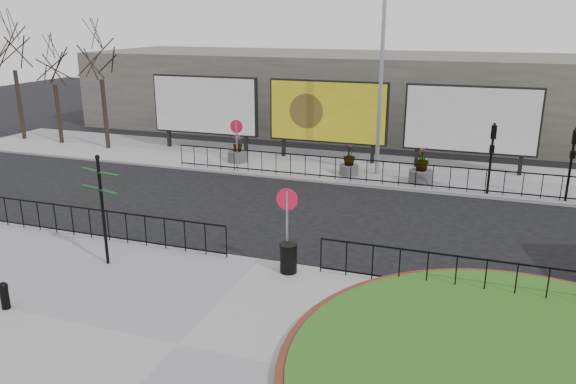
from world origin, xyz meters
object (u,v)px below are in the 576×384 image
at_px(fingerpost_sign, 102,199).
at_px(litter_bin, 288,258).
at_px(planter_b, 349,163).
at_px(bollard, 4,294).
at_px(planter_a, 238,153).
at_px(lamp_post, 381,73).
at_px(billboard_mid, 328,112).
at_px(planter_c, 421,169).

bearing_deg(fingerpost_sign, litter_bin, 32.04).
bearing_deg(planter_b, bollard, -108.85).
relative_size(fingerpost_sign, litter_bin, 3.83).
xyz_separation_m(bollard, planter_a, (-0.73, 15.99, 0.06)).
xyz_separation_m(lamp_post, litter_bin, (-0.39, -11.60, -4.26)).
distance_m(billboard_mid, fingerpost_sign, 15.05).
height_order(lamp_post, planter_b, lamp_post).
height_order(planter_a, planter_c, planter_c).
bearing_deg(lamp_post, bollard, -112.02).
distance_m(bollard, planter_a, 16.01).
relative_size(planter_a, planter_b, 0.97).
xyz_separation_m(fingerpost_sign, bollard, (-0.74, -3.17, -1.63)).
height_order(billboard_mid, lamp_post, lamp_post).
xyz_separation_m(lamp_post, planter_a, (-7.20, -0.00, -4.25)).
distance_m(planter_a, planter_c, 9.38).
height_order(litter_bin, planter_a, planter_a).
distance_m(billboard_mid, litter_bin, 13.97).
distance_m(lamp_post, planter_a, 8.36).
bearing_deg(litter_bin, planter_c, 76.75).
xyz_separation_m(billboard_mid, planter_a, (-4.19, -1.97, -2.02)).
relative_size(lamp_post, litter_bin, 10.54).
bearing_deg(billboard_mid, lamp_post, -33.25).
xyz_separation_m(fingerpost_sign, litter_bin, (5.34, 1.22, -1.58)).
distance_m(fingerpost_sign, bollard, 3.64).
height_order(bollard, planter_a, planter_a).
relative_size(fingerpost_sign, bollard, 4.60).
relative_size(bollard, planter_c, 0.44).
relative_size(billboard_mid, bollard, 8.48).
distance_m(billboard_mid, planter_c, 6.15).
bearing_deg(billboard_mid, litter_bin, -79.10).
relative_size(lamp_post, fingerpost_sign, 2.75).
xyz_separation_m(fingerpost_sign, planter_c, (7.87, 11.99, -1.42)).
xyz_separation_m(bollard, litter_bin, (6.08, 4.39, 0.04)).
bearing_deg(planter_c, fingerpost_sign, -123.29).
bearing_deg(planter_c, bollard, -119.59).
distance_m(bollard, planter_c, 17.44).
xyz_separation_m(billboard_mid, litter_bin, (2.61, -13.57, -2.04)).
bearing_deg(litter_bin, planter_b, 94.27).
bearing_deg(planter_b, billboard_mid, 124.89).
height_order(fingerpost_sign, planter_b, fingerpost_sign).
xyz_separation_m(billboard_mid, lamp_post, (3.01, -1.97, 2.23)).
bearing_deg(planter_b, litter_bin, -85.73).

